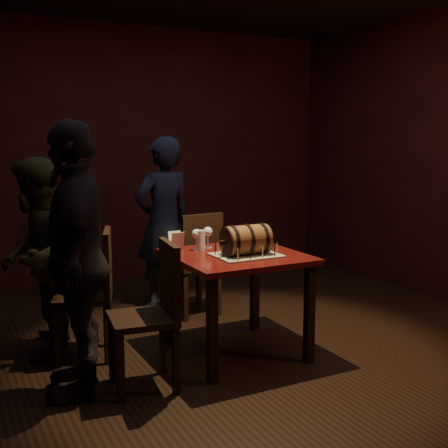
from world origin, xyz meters
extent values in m
plane|color=black|center=(0.00, 0.00, 0.00)|extent=(5.00, 5.00, 0.00)
cube|color=black|center=(0.00, 2.50, 1.40)|extent=(5.00, 0.04, 2.80)
cube|color=#430B0B|center=(0.03, -0.09, 0.73)|extent=(0.90, 0.90, 0.04)
cube|color=black|center=(-0.35, -0.47, 0.35)|extent=(0.06, 0.06, 0.71)
cube|color=black|center=(0.41, -0.47, 0.35)|extent=(0.06, 0.06, 0.71)
cube|color=black|center=(-0.35, 0.29, 0.35)|extent=(0.06, 0.06, 0.71)
cube|color=black|center=(0.41, 0.29, 0.35)|extent=(0.06, 0.06, 0.71)
cube|color=#9E947F|center=(0.06, -0.19, 0.76)|extent=(0.45, 0.35, 0.01)
cylinder|color=brown|center=(0.06, -0.19, 0.87)|extent=(0.31, 0.21, 0.21)
cylinder|color=black|center=(-0.06, -0.19, 0.87)|extent=(0.02, 0.23, 0.23)
cylinder|color=black|center=(0.06, -0.19, 0.87)|extent=(0.02, 0.23, 0.23)
cylinder|color=black|center=(0.17, -0.19, 0.87)|extent=(0.02, 0.23, 0.23)
cylinder|color=black|center=(-0.10, -0.19, 0.87)|extent=(0.01, 0.20, 0.20)
cylinder|color=black|center=(0.22, -0.19, 0.87)|extent=(0.01, 0.20, 0.20)
cylinder|color=black|center=(-0.12, -0.19, 0.87)|extent=(0.04, 0.02, 0.02)
sphere|color=black|center=(-0.14, -0.19, 0.87)|extent=(0.03, 0.03, 0.03)
cylinder|color=#E1D886|center=(-0.09, -0.34, 0.80)|extent=(0.01, 0.01, 0.08)
cylinder|color=black|center=(-0.09, -0.34, 0.85)|extent=(0.00, 0.00, 0.01)
cylinder|color=black|center=(0.01, -0.34, 0.80)|extent=(0.01, 0.01, 0.08)
cylinder|color=black|center=(0.01, -0.34, 0.85)|extent=(0.00, 0.00, 0.01)
cylinder|color=#E1D886|center=(0.11, -0.34, 0.80)|extent=(0.01, 0.01, 0.08)
cylinder|color=black|center=(0.11, -0.34, 0.85)|extent=(0.00, 0.00, 0.01)
cylinder|color=black|center=(0.20, -0.34, 0.80)|extent=(0.01, 0.01, 0.08)
cylinder|color=black|center=(0.20, -0.34, 0.85)|extent=(0.00, 0.00, 0.01)
cylinder|color=#E1D886|center=(0.25, -0.29, 0.80)|extent=(0.01, 0.01, 0.08)
cylinder|color=black|center=(0.25, -0.29, 0.85)|extent=(0.00, 0.00, 0.01)
cylinder|color=black|center=(0.25, -0.19, 0.80)|extent=(0.01, 0.01, 0.08)
cylinder|color=black|center=(0.25, -0.19, 0.85)|extent=(0.00, 0.00, 0.01)
cylinder|color=#E1D886|center=(0.25, -0.09, 0.80)|extent=(0.01, 0.01, 0.08)
cylinder|color=black|center=(0.25, -0.09, 0.85)|extent=(0.00, 0.00, 0.01)
cylinder|color=black|center=(0.20, -0.05, 0.80)|extent=(0.01, 0.01, 0.08)
cylinder|color=black|center=(0.20, -0.05, 0.85)|extent=(0.00, 0.00, 0.01)
cylinder|color=#E1D886|center=(0.11, -0.05, 0.80)|extent=(0.01, 0.01, 0.08)
cylinder|color=black|center=(0.11, -0.05, 0.85)|extent=(0.00, 0.00, 0.01)
cylinder|color=black|center=(0.01, -0.05, 0.80)|extent=(0.01, 0.01, 0.08)
cylinder|color=black|center=(0.01, -0.05, 0.85)|extent=(0.00, 0.00, 0.01)
cylinder|color=#E1D886|center=(-0.09, -0.05, 0.80)|extent=(0.01, 0.01, 0.08)
cylinder|color=black|center=(-0.09, -0.05, 0.85)|extent=(0.00, 0.00, 0.01)
cylinder|color=black|center=(-0.14, -0.09, 0.80)|extent=(0.01, 0.01, 0.08)
cylinder|color=black|center=(-0.14, -0.09, 0.85)|extent=(0.00, 0.00, 0.01)
cylinder|color=#E1D886|center=(-0.14, -0.19, 0.80)|extent=(0.01, 0.01, 0.08)
cylinder|color=black|center=(-0.14, -0.19, 0.85)|extent=(0.00, 0.00, 0.01)
cylinder|color=black|center=(-0.14, -0.29, 0.80)|extent=(0.01, 0.01, 0.08)
cylinder|color=black|center=(-0.14, -0.29, 0.85)|extent=(0.00, 0.00, 0.01)
cylinder|color=silver|center=(-0.17, 0.15, 0.75)|extent=(0.06, 0.06, 0.01)
cylinder|color=silver|center=(-0.17, 0.15, 0.80)|extent=(0.01, 0.01, 0.09)
sphere|color=silver|center=(-0.17, 0.15, 0.88)|extent=(0.07, 0.07, 0.07)
sphere|color=#591114|center=(-0.17, 0.15, 0.87)|extent=(0.05, 0.05, 0.05)
cylinder|color=silver|center=(-0.05, 0.21, 0.75)|extent=(0.06, 0.06, 0.01)
cylinder|color=silver|center=(-0.05, 0.21, 0.80)|extent=(0.01, 0.01, 0.09)
sphere|color=silver|center=(-0.05, 0.21, 0.88)|extent=(0.07, 0.07, 0.07)
cylinder|color=silver|center=(0.13, 0.18, 0.75)|extent=(0.06, 0.06, 0.01)
cylinder|color=silver|center=(0.13, 0.18, 0.80)|extent=(0.01, 0.01, 0.09)
sphere|color=silver|center=(0.13, 0.18, 0.88)|extent=(0.07, 0.07, 0.07)
sphere|color=#BF594C|center=(0.13, 0.18, 0.87)|extent=(0.05, 0.05, 0.05)
cylinder|color=silver|center=(-0.14, 0.14, 0.82)|extent=(0.07, 0.07, 0.15)
cylinder|color=#9E5414|center=(-0.14, 0.14, 0.81)|extent=(0.06, 0.06, 0.11)
cylinder|color=white|center=(-0.14, 0.14, 0.87)|extent=(0.06, 0.06, 0.02)
cube|color=black|center=(0.13, 0.92, 0.45)|extent=(0.44, 0.44, 0.04)
cube|color=black|center=(0.28, 1.11, 0.21)|extent=(0.04, 0.04, 0.43)
cube|color=black|center=(-0.05, 1.07, 0.21)|extent=(0.04, 0.04, 0.43)
cube|color=black|center=(0.32, 0.77, 0.21)|extent=(0.04, 0.04, 0.43)
cube|color=black|center=(-0.02, 0.74, 0.21)|extent=(0.04, 0.04, 0.43)
cube|color=black|center=(0.15, 0.75, 0.70)|extent=(0.40, 0.08, 0.46)
cube|color=black|center=(-0.97, 0.35, 0.45)|extent=(0.50, 0.50, 0.04)
cube|color=black|center=(-1.08, 0.57, 0.21)|extent=(0.04, 0.04, 0.43)
cube|color=black|center=(-1.19, 0.25, 0.21)|extent=(0.04, 0.04, 0.43)
cube|color=black|center=(-0.76, 0.46, 0.21)|extent=(0.04, 0.04, 0.43)
cube|color=black|center=(-0.87, 0.14, 0.21)|extent=(0.04, 0.04, 0.43)
cube|color=black|center=(-0.80, 0.30, 0.70)|extent=(0.16, 0.39, 0.46)
cube|color=black|center=(-0.76, -0.32, 0.45)|extent=(0.45, 0.45, 0.04)
cube|color=black|center=(-0.91, -0.13, 0.21)|extent=(0.04, 0.04, 0.43)
cube|color=black|center=(-0.95, -0.47, 0.21)|extent=(0.04, 0.04, 0.43)
cube|color=black|center=(-0.57, -0.17, 0.21)|extent=(0.04, 0.04, 0.43)
cube|color=black|center=(-0.62, -0.51, 0.21)|extent=(0.04, 0.04, 0.43)
cube|color=black|center=(-0.58, -0.34, 0.70)|extent=(0.09, 0.40, 0.46)
imported|color=#181D30|center=(-0.01, 1.24, 0.80)|extent=(0.63, 0.47, 1.59)
imported|color=#36391C|center=(-1.25, 0.57, 0.72)|extent=(0.74, 0.84, 1.44)
imported|color=black|center=(-1.13, -0.20, 0.84)|extent=(0.67, 1.06, 1.69)
camera|label=1|loc=(-1.86, -3.57, 1.58)|focal=45.00mm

